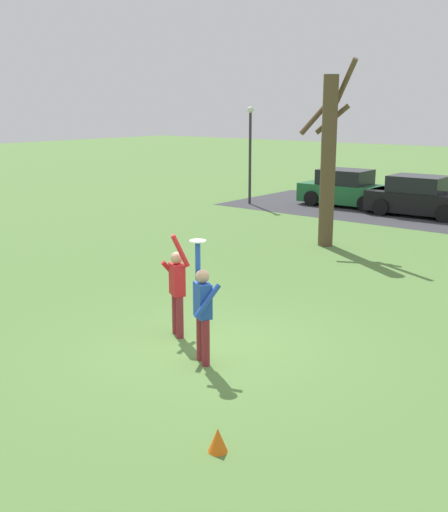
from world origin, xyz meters
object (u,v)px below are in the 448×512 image
bare_tree_tall (329,156)px  lamppost_by_lot (250,146)px  parked_car_black (420,198)px  field_cone_orange (218,440)px  frisbee_disc (198,241)px  person_catcher (203,308)px  person_defender (177,286)px  parked_car_green (347,189)px

bare_tree_tall → lamppost_by_lot: bearing=142.5°
lamppost_by_lot → parked_car_black: bearing=14.0°
bare_tree_tall → field_cone_orange: 12.96m
bare_tree_tall → lamppost_by_lot: 8.82m
frisbee_disc → field_cone_orange: (2.22, -2.16, -1.93)m
person_catcher → bare_tree_tall: bearing=-42.7°
person_catcher → person_defender: 1.41m
person_catcher → bare_tree_tall: 10.21m
parked_car_black → bare_tree_tall: bearing=-92.7°
bare_tree_tall → field_cone_orange: bare_tree_tall is taller
parked_car_black → bare_tree_tall: bare_tree_tall is taller
person_catcher → person_defender: (-1.23, 0.68, -0.00)m
person_defender → bare_tree_tall: bare_tree_tall is taller
frisbee_disc → lamppost_by_lot: lamppost_by_lot is taller
person_catcher → parked_car_green: person_catcher is taller
lamppost_by_lot → field_cone_orange: (12.17, -16.96, -2.43)m
person_defender → frisbee_disc: bearing=0.0°
parked_car_green → lamppost_by_lot: bearing=-150.5°
bare_tree_tall → field_cone_orange: bearing=-66.0°
person_catcher → parked_car_green: bearing=-40.2°
person_catcher → bare_tree_tall: size_ratio=0.37×
field_cone_orange → parked_car_black: bearing=105.0°
parked_car_black → field_cone_orange: size_ratio=12.97×
person_catcher → frisbee_disc: bearing=0.0°
person_defender → parked_car_black: size_ratio=0.49×
person_catcher → frisbee_disc: frisbee_disc is taller
person_catcher → frisbee_disc: (-0.20, 0.11, 1.11)m
person_defender → parked_car_green: person_defender is taller
parked_car_green → person_defender: bearing=-73.9°
person_defender → parked_car_green: (-5.26, 16.43, -0.25)m
frisbee_disc → bare_tree_tall: 9.91m
person_defender → parked_car_black: person_defender is taller
parked_car_green → bare_tree_tall: bare_tree_tall is taller
parked_car_black → field_cone_orange: parked_car_black is taller
person_defender → bare_tree_tall: (-1.92, 8.86, 1.80)m
parked_car_black → lamppost_by_lot: bearing=-167.6°
parked_car_green → person_catcher: bearing=-70.8°
frisbee_disc → parked_car_black: bearing=99.6°
person_defender → parked_car_green: size_ratio=0.49×
parked_car_green → lamppost_by_lot: size_ratio=0.97×
person_defender → person_catcher: bearing=0.0°
bare_tree_tall → parked_car_green: bearing=113.8°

